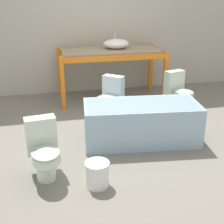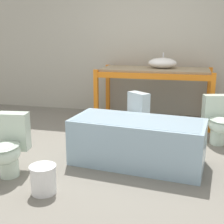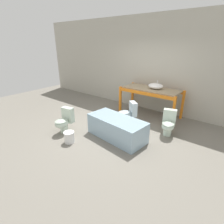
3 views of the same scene
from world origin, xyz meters
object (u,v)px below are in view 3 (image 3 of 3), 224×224
Objects in this scene: toilet_extra at (168,123)px; bucket_white at (69,137)px; toilet_far at (64,121)px; bathtub_main at (117,127)px; toilet_near at (128,113)px; sink_basin at (156,86)px.

toilet_extra is 2.35× the size of bucket_white.
bucket_white is (-1.77, -1.89, -0.18)m from toilet_extra.
toilet_far reaches higher than bucket_white.
bathtub_main is 1.38m from toilet_extra.
bathtub_main is at bearing -34.65° from toilet_near.
sink_basin is 3.11m from bucket_white.
sink_basin reaches higher than bathtub_main.
sink_basin is 1.69× the size of bucket_white.
bathtub_main is (-0.11, -1.93, -0.71)m from sink_basin.
bathtub_main is at bearing 49.81° from bucket_white.
bathtub_main is 2.40× the size of toilet_far.
bucket_white is at bearing -123.72° from bathtub_main.
toilet_far is 1.00× the size of toilet_extra.
toilet_extra reaches higher than bathtub_main.
toilet_far and toilet_extra have the same top height.
toilet_extra is at bearing 50.90° from bathtub_main.
bathtub_main is at bearing 18.17° from toilet_far.
toilet_far is (-1.31, -0.64, 0.02)m from bathtub_main.
toilet_extra is at bearing -47.39° from sink_basin.
bathtub_main is 2.40× the size of toilet_extra.
bathtub_main is 1.22m from bucket_white.
toilet_near is at bearing 111.93° from bathtub_main.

